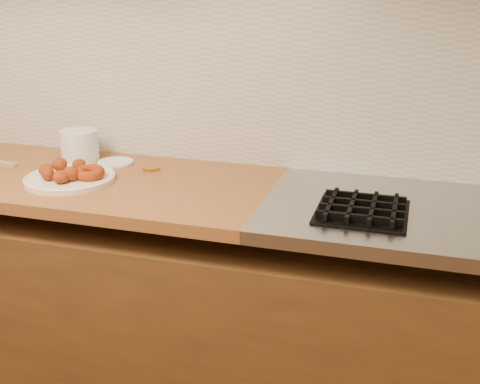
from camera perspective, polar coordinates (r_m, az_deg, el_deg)
name	(u,v)px	position (r m, az deg, el deg)	size (l,w,h in m)	color
wall_back	(157,34)	(2.25, -7.91, 14.59)	(4.00, 0.02, 2.70)	#C9B397
base_cabinet	(134,312)	(2.28, -10.05, -11.15)	(3.60, 0.60, 0.77)	#5B3517
backsplash	(157,77)	(2.25, -7.86, 10.77)	(3.60, 0.02, 0.60)	#B8B5A6
donut_plate	(70,179)	(2.09, -15.82, 1.23)	(0.30, 0.30, 0.02)	silver
ring_donut	(89,173)	(2.04, -14.09, 1.79)	(0.10, 0.10, 0.03)	maroon
fried_dough_chunks	(60,171)	(2.08, -16.73, 1.95)	(0.18, 0.22, 0.05)	maroon
plastic_tub	(80,146)	(2.30, -14.97, 4.28)	(0.14, 0.14, 0.11)	silver
tub_lid	(115,162)	(2.25, -11.74, 2.77)	(0.13, 0.13, 0.01)	silver
brass_jar_lid	(151,168)	(2.15, -8.46, 2.24)	(0.06, 0.06, 0.01)	#BD8623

